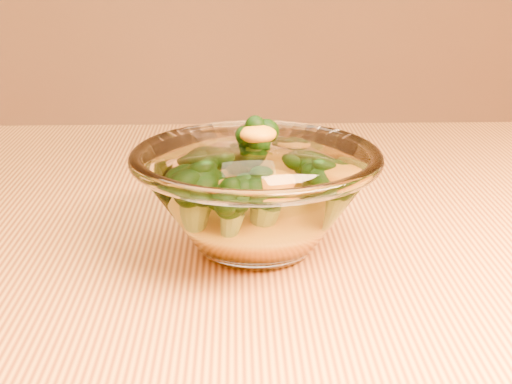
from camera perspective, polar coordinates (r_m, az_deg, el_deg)
table at (r=0.59m, az=5.20°, el=-13.87°), size 1.20×0.80×0.75m
glass_bowl at (r=0.53m, az=-0.00°, el=-0.41°), size 0.19×0.19×0.08m
cheese_sauce at (r=0.54m, az=0.00°, el=-2.15°), size 0.10×0.10×0.03m
broccoli_heap at (r=0.53m, az=-0.07°, el=0.77°), size 0.14×0.12×0.07m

